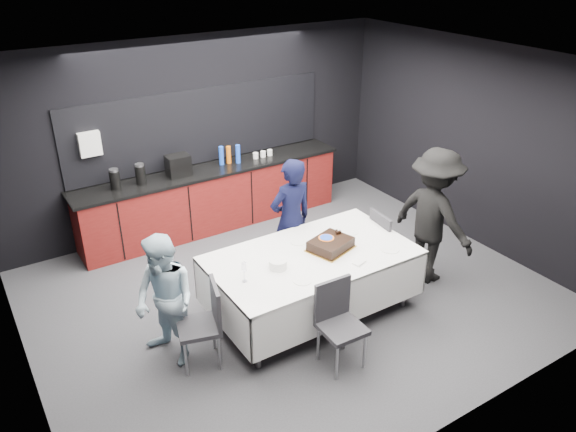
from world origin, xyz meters
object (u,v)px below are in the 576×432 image
object	(u,v)px
plate_stack	(278,264)
chair_near	(338,318)
person_center	(291,220)
person_left	(165,301)
chair_left	(206,319)
person_right	(433,216)
champagne_flute	(244,268)
chair_right	(386,240)
party_table	(312,265)
cake_assembly	(331,244)

from	to	relation	value
plate_stack	chair_near	bearing A→B (deg)	-74.44
person_center	person_left	distance (m)	2.03
chair_near	plate_stack	bearing A→B (deg)	105.56
chair_left	person_right	bearing A→B (deg)	-0.87
chair_left	person_left	xyz separation A→B (m)	(-0.32, 0.25, 0.18)
person_center	person_right	size ratio (longest dim) A/B	0.93
champagne_flute	chair_near	xyz separation A→B (m)	(0.65, -0.76, -0.40)
champagne_flute	chair_right	distance (m)	2.18
champagne_flute	person_right	bearing A→B (deg)	-2.40
chair_left	person_center	distance (m)	1.87
party_table	cake_assembly	size ratio (longest dim) A/B	3.97
party_table	chair_right	bearing A→B (deg)	5.57
party_table	person_right	bearing A→B (deg)	-6.20
party_table	champagne_flute	world-z (taller)	champagne_flute
party_table	champagne_flute	xyz separation A→B (m)	(-0.90, -0.08, 0.30)
chair_right	plate_stack	bearing A→B (deg)	-174.53
party_table	chair_left	world-z (taller)	chair_left
party_table	person_right	size ratio (longest dim) A/B	1.32
plate_stack	person_right	bearing A→B (deg)	-3.73
cake_assembly	chair_left	size ratio (longest dim) A/B	0.63
chair_right	person_left	distance (m)	2.94
cake_assembly	champagne_flute	world-z (taller)	champagne_flute
chair_right	chair_near	xyz separation A→B (m)	(-1.48, -0.96, 0.00)
plate_stack	person_center	xyz separation A→B (m)	(0.69, 0.82, -0.02)
chair_left	chair_near	xyz separation A→B (m)	(1.14, -0.70, 0.00)
person_center	person_left	size ratio (longest dim) A/B	1.13
chair_left	chair_right	xyz separation A→B (m)	(2.62, 0.26, 0.00)
champagne_flute	person_right	size ratio (longest dim) A/B	0.13
cake_assembly	chair_right	xyz separation A→B (m)	(0.98, 0.14, -0.31)
person_left	person_right	bearing A→B (deg)	67.30
cake_assembly	plate_stack	size ratio (longest dim) A/B	2.97
plate_stack	champagne_flute	bearing A→B (deg)	-175.64
person_right	plate_stack	bearing A→B (deg)	79.64
chair_left	chair_near	bearing A→B (deg)	-31.60
person_right	person_center	bearing A→B (deg)	50.53
party_table	chair_near	world-z (taller)	chair_near
cake_assembly	person_center	size ratio (longest dim) A/B	0.36
plate_stack	person_right	xyz separation A→B (m)	(2.17, -0.14, 0.05)
chair_near	person_right	size ratio (longest dim) A/B	0.53
party_table	chair_left	bearing A→B (deg)	-174.31
chair_right	person_center	world-z (taller)	person_center
person_right	person_left	bearing A→B (deg)	78.38
person_center	person_right	bearing A→B (deg)	145.94
person_right	cake_assembly	bearing A→B (deg)	76.73
party_table	chair_near	xyz separation A→B (m)	(-0.25, -0.84, -0.11)
cake_assembly	champagne_flute	distance (m)	1.16
plate_stack	chair_near	distance (m)	0.88
cake_assembly	plate_stack	world-z (taller)	cake_assembly
champagne_flute	person_right	distance (m)	2.61
cake_assembly	person_right	bearing A→B (deg)	-6.64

